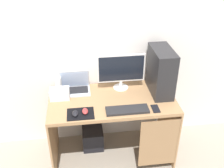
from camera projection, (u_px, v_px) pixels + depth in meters
ground_plane at (112, 153)px, 3.14m from camera, size 8.00×8.00×0.00m
wall_back at (108, 38)px, 2.80m from camera, size 4.00×0.05×2.60m
desk at (114, 112)px, 2.82m from camera, size 1.32×0.68×0.78m
pc_tower at (161, 71)px, 2.75m from camera, size 0.20×0.43×0.49m
monitor at (121, 71)px, 2.81m from camera, size 0.51×0.16×0.41m
laptop at (75, 87)px, 2.86m from camera, size 0.32×0.23×0.23m
speaker at (58, 84)px, 2.85m from camera, size 0.08×0.08×0.17m
projector at (60, 94)px, 2.73m from camera, size 0.20×0.14×0.11m
keyboard at (127, 110)px, 2.55m from camera, size 0.42×0.14×0.02m
mousepad at (81, 114)px, 2.52m from camera, size 0.26×0.20×0.00m
mouse_left at (85, 111)px, 2.52m from camera, size 0.06×0.10×0.03m
mouse_right at (75, 113)px, 2.49m from camera, size 0.06×0.10×0.03m
cell_phone at (155, 109)px, 2.58m from camera, size 0.07×0.13×0.01m
subwoofer at (93, 138)px, 3.18m from camera, size 0.25×0.25×0.25m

